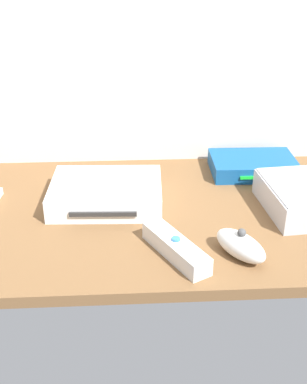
% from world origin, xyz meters
% --- Properties ---
extents(ground_plane, '(1.00, 0.48, 0.02)m').
position_xyz_m(ground_plane, '(0.00, 0.00, -0.01)').
color(ground_plane, brown).
rests_on(ground_plane, ground).
extents(back_wall, '(1.10, 0.01, 0.64)m').
position_xyz_m(back_wall, '(0.00, 0.25, 0.32)').
color(back_wall, silver).
rests_on(back_wall, ground).
extents(game_console, '(0.22, 0.17, 0.04)m').
position_xyz_m(game_console, '(-0.09, 0.04, 0.02)').
color(game_console, white).
rests_on(game_console, ground_plane).
extents(network_router, '(0.18, 0.13, 0.03)m').
position_xyz_m(network_router, '(0.23, 0.16, 0.02)').
color(network_router, '#145193').
rests_on(network_router, ground_plane).
extents(remote_wand, '(0.10, 0.15, 0.03)m').
position_xyz_m(remote_wand, '(0.03, -0.15, 0.02)').
color(remote_wand, white).
rests_on(remote_wand, ground_plane).
extents(remote_nunchuk, '(0.09, 0.11, 0.05)m').
position_xyz_m(remote_nunchuk, '(0.13, -0.16, 0.02)').
color(remote_nunchuk, white).
rests_on(remote_nunchuk, ground_plane).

